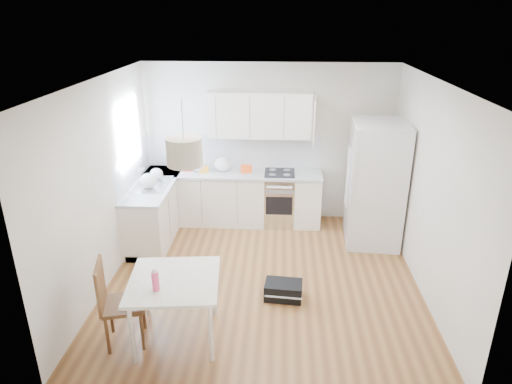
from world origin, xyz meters
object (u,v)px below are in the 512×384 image
Objects in this scene: refrigerator at (376,184)px; dining_chair at (124,303)px; gym_bag at (283,290)px; dining_table at (174,286)px.

dining_chair is at bearing -136.91° from refrigerator.
refrigerator is 4.15m from dining_chair.
gym_bag is (1.75, 0.93, -0.40)m from dining_chair.
refrigerator is 3.66m from dining_table.
dining_table reaches higher than gym_bag.
refrigerator is 1.90× the size of dining_chair.
dining_chair reaches higher than dining_table.
dining_table is at bearing -3.59° from dining_chair.
refrigerator is at bearing 55.46° from gym_bag.
refrigerator reaches higher than dining_table.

